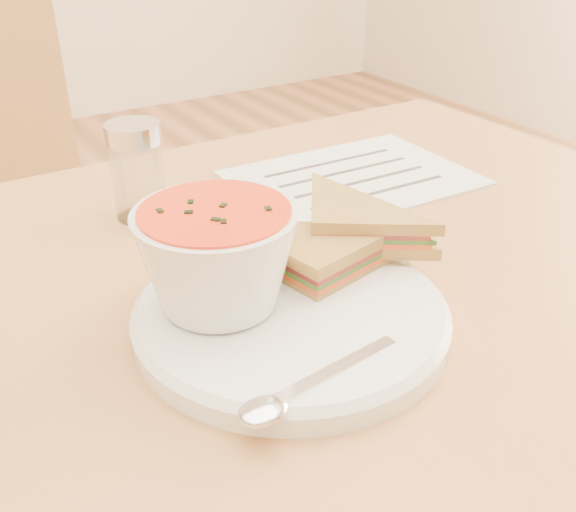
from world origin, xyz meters
TOP-DOWN VIEW (x-y plane):
  - chair_far at (-0.13, 0.63)m, footprint 0.51×0.51m
  - plate at (-0.03, -0.08)m, footprint 0.28×0.28m
  - soup_bowl at (-0.08, -0.05)m, footprint 0.15×0.15m
  - sandwich_half_a at (-0.02, -0.09)m, footprint 0.14×0.14m
  - sandwich_half_b at (0.01, -0.04)m, footprint 0.15×0.15m
  - spoon at (-0.06, -0.16)m, footprint 0.18×0.05m
  - paper_menu at (0.19, 0.14)m, footprint 0.28×0.21m
  - condiment_shaker at (-0.06, 0.17)m, footprint 0.06×0.06m

SIDE VIEW (x-z plane):
  - chair_far at x=-0.13m, z-range 0.00..0.97m
  - paper_menu at x=0.19m, z-range 0.75..0.75m
  - plate at x=-0.03m, z-range 0.75..0.77m
  - spoon at x=-0.06m, z-range 0.77..0.78m
  - sandwich_half_a at x=-0.02m, z-range 0.77..0.80m
  - sandwich_half_b at x=0.01m, z-range 0.78..0.81m
  - condiment_shaker at x=-0.06m, z-range 0.75..0.85m
  - soup_bowl at x=-0.08m, z-range 0.77..0.85m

